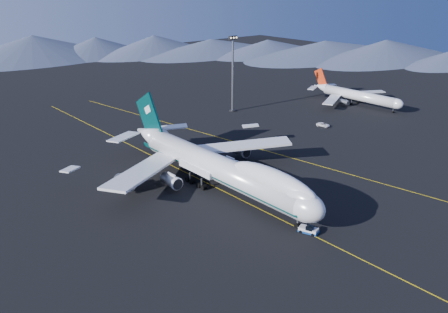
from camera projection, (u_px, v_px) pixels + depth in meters
ground at (219, 189)px, 125.27m from camera, size 500.00×500.00×0.00m
taxiway_line_main at (219, 189)px, 125.27m from camera, size 0.25×220.00×0.01m
taxiway_line_side at (276, 153)px, 150.43m from camera, size 28.08×198.09×0.01m
mountain_ridge at (438, 91)px, 205.63m from camera, size 374.91×567.11×12.00m
boeing_747 at (219, 167)px, 123.32m from camera, size 59.62×72.43×19.37m
pushback_tug at (308, 230)px, 103.72m from camera, size 3.34×4.53×1.77m
second_jet at (356, 95)px, 206.82m from camera, size 39.67×44.82×12.75m
service_van at (323, 125)px, 177.18m from camera, size 3.42×5.26×1.35m
floodlight_mast at (233, 74)px, 192.90m from camera, size 3.61×2.71×29.23m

